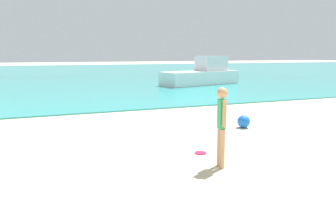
{
  "coord_description": "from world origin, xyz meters",
  "views": [
    {
      "loc": [
        -2.78,
        -0.39,
        2.34
      ],
      "look_at": [
        0.19,
        7.16,
        1.16
      ],
      "focal_mm": 34.5,
      "sensor_mm": 36.0,
      "label": 1
    }
  ],
  "objects_px": {
    "boat_near": "(203,75)",
    "beach_ball": "(244,121)",
    "frisbee": "(200,153)",
    "person_standing": "(221,122)"
  },
  "relations": [
    {
      "from": "boat_near",
      "to": "beach_ball",
      "type": "relative_size",
      "value": 16.19
    },
    {
      "from": "person_standing",
      "to": "beach_ball",
      "type": "xyz_separation_m",
      "value": [
        2.56,
        2.9,
        -0.75
      ]
    },
    {
      "from": "beach_ball",
      "to": "boat_near",
      "type": "bearing_deg",
      "value": 67.68
    },
    {
      "from": "person_standing",
      "to": "boat_near",
      "type": "relative_size",
      "value": 0.25
    },
    {
      "from": "person_standing",
      "to": "beach_ball",
      "type": "distance_m",
      "value": 3.94
    },
    {
      "from": "person_standing",
      "to": "boat_near",
      "type": "height_order",
      "value": "boat_near"
    },
    {
      "from": "frisbee",
      "to": "boat_near",
      "type": "xyz_separation_m",
      "value": [
        8.02,
        15.3,
        0.79
      ]
    },
    {
      "from": "frisbee",
      "to": "boat_near",
      "type": "height_order",
      "value": "boat_near"
    },
    {
      "from": "person_standing",
      "to": "frisbee",
      "type": "bearing_deg",
      "value": -172.37
    },
    {
      "from": "person_standing",
      "to": "beach_ball",
      "type": "height_order",
      "value": "person_standing"
    }
  ]
}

